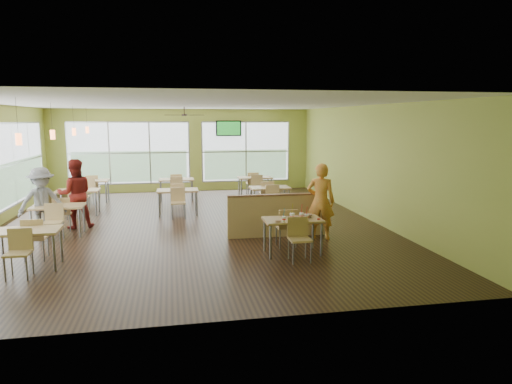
# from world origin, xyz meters

# --- Properties ---
(room) EXTENTS (12.00, 12.04, 3.20)m
(room) POSITION_xyz_m (0.00, 0.00, 1.60)
(room) COLOR black
(room) RESTS_ON ground
(window_bays) EXTENTS (9.24, 10.24, 2.38)m
(window_bays) POSITION_xyz_m (-2.65, 3.08, 1.48)
(window_bays) COLOR white
(window_bays) RESTS_ON room
(main_table) EXTENTS (1.22, 1.52, 0.87)m
(main_table) POSITION_xyz_m (2.00, -3.00, 0.63)
(main_table) COLOR tan
(main_table) RESTS_ON floor
(half_wall_divider) EXTENTS (2.40, 0.14, 1.04)m
(half_wall_divider) POSITION_xyz_m (2.00, -1.55, 0.52)
(half_wall_divider) COLOR tan
(half_wall_divider) RESTS_ON floor
(dining_tables) EXTENTS (6.92, 8.72, 0.87)m
(dining_tables) POSITION_xyz_m (-1.05, 1.71, 0.63)
(dining_tables) COLOR tan
(dining_tables) RESTS_ON floor
(pendant_lights) EXTENTS (0.11, 7.31, 0.86)m
(pendant_lights) POSITION_xyz_m (-3.20, 0.68, 2.45)
(pendant_lights) COLOR #2D2119
(pendant_lights) RESTS_ON ceiling
(ceiling_fan) EXTENTS (1.25, 1.25, 0.29)m
(ceiling_fan) POSITION_xyz_m (-0.00, 3.00, 2.95)
(ceiling_fan) COLOR #2D2119
(ceiling_fan) RESTS_ON ceiling
(tv_backwall) EXTENTS (1.00, 0.07, 0.60)m
(tv_backwall) POSITION_xyz_m (1.80, 5.90, 2.45)
(tv_backwall) COLOR black
(tv_backwall) RESTS_ON wall_back
(man_plaid) EXTENTS (0.78, 0.67, 1.80)m
(man_plaid) POSITION_xyz_m (2.97, -1.94, 0.90)
(man_plaid) COLOR orange
(man_plaid) RESTS_ON floor
(patron_maroon) EXTENTS (1.01, 0.86, 1.80)m
(patron_maroon) POSITION_xyz_m (-2.94, 0.28, 0.90)
(patron_maroon) COLOR maroon
(patron_maroon) RESTS_ON floor
(patron_grey) EXTENTS (1.25, 1.01, 1.68)m
(patron_grey) POSITION_xyz_m (-3.55, -0.49, 0.84)
(patron_grey) COLOR slate
(patron_grey) RESTS_ON floor
(cup_blue) EXTENTS (0.09, 0.09, 0.31)m
(cup_blue) POSITION_xyz_m (1.75, -3.25, 0.81)
(cup_blue) COLOR white
(cup_blue) RESTS_ON main_table
(cup_yellow) EXTENTS (0.11, 0.11, 0.38)m
(cup_yellow) POSITION_xyz_m (1.95, -3.12, 0.83)
(cup_yellow) COLOR white
(cup_yellow) RESTS_ON main_table
(cup_red_near) EXTENTS (0.09, 0.09, 0.34)m
(cup_red_near) POSITION_xyz_m (2.17, -3.05, 0.82)
(cup_red_near) COLOR white
(cup_red_near) RESTS_ON main_table
(cup_red_far) EXTENTS (0.08, 0.08, 0.30)m
(cup_red_far) POSITION_xyz_m (2.26, -3.13, 0.81)
(cup_red_far) COLOR white
(cup_red_far) RESTS_ON main_table
(food_basket) EXTENTS (0.27, 0.27, 0.06)m
(food_basket) POSITION_xyz_m (2.32, -2.89, 0.78)
(food_basket) COLOR black
(food_basket) RESTS_ON main_table
(ketchup_cup) EXTENTS (0.07, 0.07, 0.03)m
(ketchup_cup) POSITION_xyz_m (2.51, -3.18, 0.76)
(ketchup_cup) COLOR red
(ketchup_cup) RESTS_ON main_table
(wrapper_left) EXTENTS (0.14, 0.13, 0.04)m
(wrapper_left) POSITION_xyz_m (1.63, -3.23, 0.77)
(wrapper_left) COLOR #B07F55
(wrapper_left) RESTS_ON main_table
(wrapper_mid) EXTENTS (0.21, 0.19, 0.05)m
(wrapper_mid) POSITION_xyz_m (2.08, -2.92, 0.78)
(wrapper_mid) COLOR #B07F55
(wrapper_mid) RESTS_ON main_table
(wrapper_right) EXTENTS (0.18, 0.17, 0.04)m
(wrapper_right) POSITION_xyz_m (2.17, -3.30, 0.77)
(wrapper_right) COLOR #B07F55
(wrapper_right) RESTS_ON main_table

